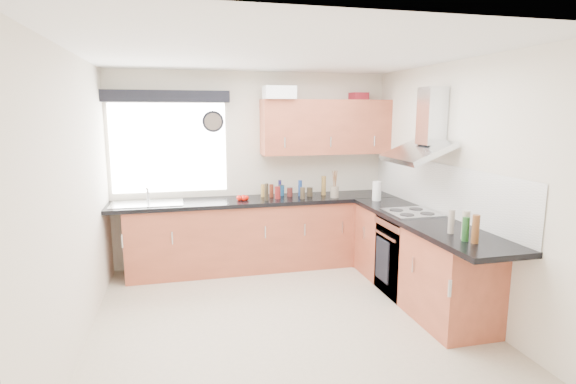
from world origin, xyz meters
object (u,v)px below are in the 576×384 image
object	(u,v)px
extractor_hood	(424,133)
washing_machine	(177,244)
oven	(409,256)
upper_cabinets	(326,127)

from	to	relation	value
extractor_hood	washing_machine	world-z (taller)	extractor_hood
oven	extractor_hood	bearing A→B (deg)	-0.00
extractor_hood	upper_cabinets	size ratio (longest dim) A/B	0.46
upper_cabinets	extractor_hood	bearing A→B (deg)	-63.87
oven	extractor_hood	world-z (taller)	extractor_hood
extractor_hood	upper_cabinets	world-z (taller)	upper_cabinets
upper_cabinets	washing_machine	distance (m)	2.41
upper_cabinets	washing_machine	world-z (taller)	upper_cabinets
upper_cabinets	washing_machine	size ratio (longest dim) A/B	2.20
oven	upper_cabinets	size ratio (longest dim) A/B	0.50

